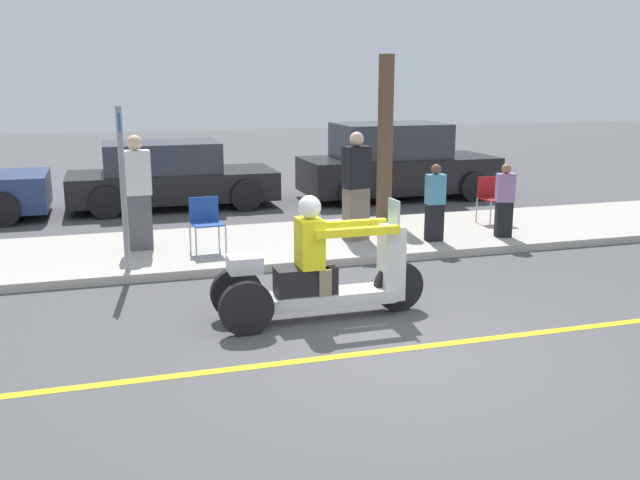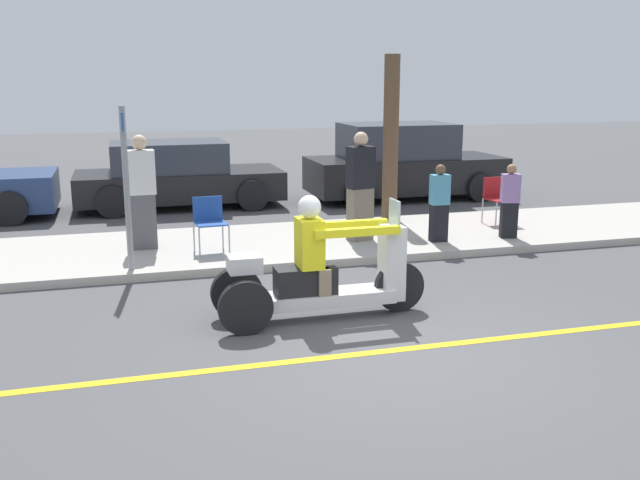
{
  "view_description": "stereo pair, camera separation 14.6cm",
  "coord_description": "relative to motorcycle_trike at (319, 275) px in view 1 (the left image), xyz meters",
  "views": [
    {
      "loc": [
        -2.71,
        -6.23,
        2.71
      ],
      "look_at": [
        -0.44,
        1.15,
        0.92
      ],
      "focal_mm": 40.0,
      "sensor_mm": 36.0,
      "label": 1
    },
    {
      "loc": [
        -2.57,
        -6.27,
        2.71
      ],
      "look_at": [
        -0.44,
        1.15,
        0.92
      ],
      "focal_mm": 40.0,
      "sensor_mm": 36.0,
      "label": 2
    }
  ],
  "objects": [
    {
      "name": "ground_plane",
      "position": [
        0.45,
        -1.15,
        -0.51
      ],
      "size": [
        60.0,
        60.0,
        0.0
      ],
      "primitive_type": "plane",
      "color": "#4C4C4F"
    },
    {
      "name": "lane_stripe",
      "position": [
        0.01,
        -1.15,
        -0.51
      ],
      "size": [
        24.0,
        0.12,
        0.01
      ],
      "color": "gold",
      "rests_on": "ground"
    },
    {
      "name": "sidewalk_strip",
      "position": [
        0.45,
        3.45,
        -0.45
      ],
      "size": [
        28.0,
        2.8,
        0.12
      ],
      "color": "#B2ADA3",
      "rests_on": "ground"
    },
    {
      "name": "motorcycle_trike",
      "position": [
        0.0,
        0.0,
        0.0
      ],
      "size": [
        2.46,
        0.66,
        1.43
      ],
      "color": "black",
      "rests_on": "ground"
    },
    {
      "name": "spectator_far_back",
      "position": [
        1.57,
        3.16,
        0.44
      ],
      "size": [
        0.45,
        0.33,
        1.73
      ],
      "color": "#726656",
      "rests_on": "sidewalk_strip"
    },
    {
      "name": "spectator_with_child",
      "position": [
        -1.78,
        3.52,
        0.44
      ],
      "size": [
        0.42,
        0.27,
        1.73
      ],
      "color": "#515156",
      "rests_on": "sidewalk_strip"
    },
    {
      "name": "spectator_near_curb",
      "position": [
        3.95,
        2.64,
        0.19
      ],
      "size": [
        0.32,
        0.24,
        1.2
      ],
      "color": "black",
      "rests_on": "sidewalk_strip"
    },
    {
      "name": "spectator_by_tree",
      "position": [
        2.74,
        2.71,
        0.2
      ],
      "size": [
        0.3,
        0.19,
        1.23
      ],
      "color": "black",
      "rests_on": "sidewalk_strip"
    },
    {
      "name": "folding_chair_curbside",
      "position": [
        4.35,
        3.72,
        0.11
      ],
      "size": [
        0.49,
        0.49,
        0.82
      ],
      "color": "#A5A8AD",
      "rests_on": "sidewalk_strip"
    },
    {
      "name": "folding_chair_set_back",
      "position": [
        -0.84,
        3.03,
        0.11
      ],
      "size": [
        0.49,
        0.49,
        0.82
      ],
      "color": "#A5A8AD",
      "rests_on": "sidewalk_strip"
    },
    {
      "name": "parked_car_lot_right",
      "position": [
        -0.94,
        7.63,
        0.14
      ],
      "size": [
        4.23,
        1.99,
        1.37
      ],
      "color": "black",
      "rests_on": "ground"
    },
    {
      "name": "parked_car_lot_center",
      "position": [
        4.02,
        7.32,
        0.27
      ],
      "size": [
        4.32,
        2.0,
        1.67
      ],
      "color": "black",
      "rests_on": "ground"
    },
    {
      "name": "tree_trunk",
      "position": [
        2.66,
        4.65,
        1.08
      ],
      "size": [
        0.28,
        0.28,
        2.95
      ],
      "color": "brown",
      "rests_on": "sidewalk_strip"
    },
    {
      "name": "street_sign",
      "position": [
        -2.01,
        2.3,
        0.81
      ],
      "size": [
        0.08,
        0.36,
        2.2
      ],
      "color": "gray",
      "rests_on": "sidewalk_strip"
    }
  ]
}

